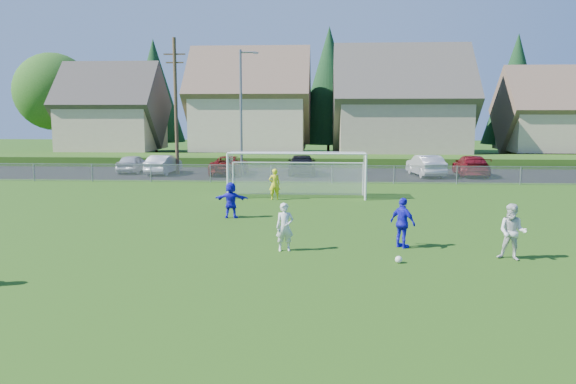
# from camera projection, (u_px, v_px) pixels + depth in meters

# --- Properties ---
(ground) EXTENTS (160.00, 160.00, 0.00)m
(ground) POSITION_uv_depth(u_px,v_px,m) (269.00, 286.00, 14.93)
(ground) COLOR #193D0C
(ground) RESTS_ON ground
(asphalt_lot) EXTENTS (60.00, 60.00, 0.00)m
(asphalt_lot) POSITION_uv_depth(u_px,v_px,m) (304.00, 174.00, 42.11)
(asphalt_lot) COLOR black
(asphalt_lot) RESTS_ON ground
(grass_embankment) EXTENTS (70.00, 6.00, 0.80)m
(grass_embankment) POSITION_uv_depth(u_px,v_px,m) (307.00, 160.00, 49.46)
(grass_embankment) COLOR #1E420F
(grass_embankment) RESTS_ON ground
(soccer_ball) EXTENTS (0.22, 0.22, 0.22)m
(soccer_ball) POSITION_uv_depth(u_px,v_px,m) (399.00, 259.00, 17.22)
(soccer_ball) COLOR white
(soccer_ball) RESTS_ON ground
(player_white_a) EXTENTS (0.65, 0.50, 1.62)m
(player_white_a) POSITION_uv_depth(u_px,v_px,m) (285.00, 227.00, 18.64)
(player_white_a) COLOR silver
(player_white_a) RESTS_ON ground
(player_white_b) EXTENTS (1.07, 0.98, 1.77)m
(player_white_b) POSITION_uv_depth(u_px,v_px,m) (512.00, 232.00, 17.49)
(player_white_b) COLOR silver
(player_white_b) RESTS_ON ground
(player_blue_a) EXTENTS (1.00, 1.02, 1.72)m
(player_blue_a) POSITION_uv_depth(u_px,v_px,m) (403.00, 223.00, 19.07)
(player_blue_a) COLOR #1B16D4
(player_blue_a) RESTS_ON ground
(player_blue_b) EXTENTS (1.47, 0.49, 1.58)m
(player_blue_b) POSITION_uv_depth(u_px,v_px,m) (231.00, 200.00, 24.52)
(player_blue_b) COLOR #1B16D4
(player_blue_b) RESTS_ON ground
(goalkeeper) EXTENTS (0.69, 0.55, 1.64)m
(goalkeeper) POSITION_uv_depth(u_px,v_px,m) (274.00, 184.00, 29.66)
(goalkeeper) COLOR yellow
(goalkeeper) RESTS_ON ground
(car_a) EXTENTS (1.68, 4.06, 1.38)m
(car_a) POSITION_uv_depth(u_px,v_px,m) (133.00, 164.00, 43.06)
(car_a) COLOR #B2B4BA
(car_a) RESTS_ON ground
(car_b) EXTENTS (1.84, 4.42, 1.42)m
(car_b) POSITION_uv_depth(u_px,v_px,m) (164.00, 165.00, 42.05)
(car_b) COLOR silver
(car_b) RESTS_ON ground
(car_c) EXTENTS (2.38, 5.04, 1.39)m
(car_c) POSITION_uv_depth(u_px,v_px,m) (229.00, 165.00, 41.76)
(car_c) COLOR #630C0B
(car_c) RESTS_ON ground
(car_d) EXTENTS (2.21, 5.09, 1.46)m
(car_d) POSITION_uv_depth(u_px,v_px,m) (302.00, 165.00, 41.81)
(car_d) COLOR black
(car_d) RESTS_ON ground
(car_f) EXTENTS (2.27, 4.86, 1.54)m
(car_f) POSITION_uv_depth(u_px,v_px,m) (426.00, 165.00, 40.68)
(car_f) COLOR #AFAFAF
(car_f) RESTS_ON ground
(car_g) EXTENTS (2.44, 5.26, 1.49)m
(car_g) POSITION_uv_depth(u_px,v_px,m) (471.00, 166.00, 40.87)
(car_g) COLOR maroon
(car_g) RESTS_ON ground
(soccer_goal) EXTENTS (7.42, 1.90, 2.50)m
(soccer_goal) POSITION_uv_depth(u_px,v_px,m) (297.00, 167.00, 30.56)
(soccer_goal) COLOR white
(soccer_goal) RESTS_ON ground
(chainlink_fence) EXTENTS (52.06, 0.06, 1.20)m
(chainlink_fence) POSITION_uv_depth(u_px,v_px,m) (301.00, 174.00, 36.59)
(chainlink_fence) COLOR gray
(chainlink_fence) RESTS_ON ground
(streetlight) EXTENTS (1.38, 0.18, 9.00)m
(streetlight) POSITION_uv_depth(u_px,v_px,m) (242.00, 109.00, 40.22)
(streetlight) COLOR slate
(streetlight) RESTS_ON ground
(utility_pole) EXTENTS (1.60, 0.26, 10.00)m
(utility_pole) POSITION_uv_depth(u_px,v_px,m) (176.00, 105.00, 41.47)
(utility_pole) COLOR #473321
(utility_pole) RESTS_ON ground
(houses_row) EXTENTS (53.90, 11.45, 13.27)m
(houses_row) POSITION_uv_depth(u_px,v_px,m) (329.00, 85.00, 55.74)
(houses_row) COLOR tan
(houses_row) RESTS_ON ground
(tree_row) EXTENTS (65.98, 12.36, 13.80)m
(tree_row) POSITION_uv_depth(u_px,v_px,m) (320.00, 91.00, 62.06)
(tree_row) COLOR #382616
(tree_row) RESTS_ON ground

